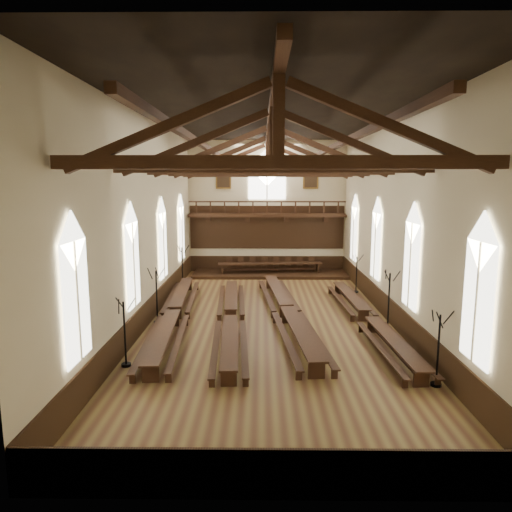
{
  "coord_description": "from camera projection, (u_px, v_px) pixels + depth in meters",
  "views": [
    {
      "loc": [
        -0.44,
        -22.01,
        6.9
      ],
      "look_at": [
        -0.71,
        1.5,
        3.07
      ],
      "focal_mm": 32.0,
      "sensor_mm": 36.0,
      "label": 1
    }
  ],
  "objects": [
    {
      "name": "refectory_row_c",
      "position": [
        286.0,
        309.0,
        22.9
      ],
      "size": [
        2.23,
        14.7,
        0.77
      ],
      "color": "#3B2212",
      "rests_on": "ground"
    },
    {
      "name": "minstrels_gallery",
      "position": [
        267.0,
        222.0,
        34.69
      ],
      "size": [
        11.8,
        1.24,
        3.7
      ],
      "color": "#3B2212",
      "rests_on": "room_walls"
    },
    {
      "name": "refectory_row_b",
      "position": [
        230.0,
        316.0,
        22.01
      ],
      "size": [
        1.77,
        13.95,
        0.69
      ],
      "color": "#3B2212",
      "rests_on": "ground"
    },
    {
      "name": "high_table",
      "position": [
        270.0,
        264.0,
        33.94
      ],
      "size": [
        7.8,
        1.53,
        0.73
      ],
      "color": "#3B2212",
      "rests_on": "dais"
    },
    {
      "name": "dais",
      "position": [
        270.0,
        274.0,
        34.06
      ],
      "size": [
        11.4,
        3.15,
        0.21
      ],
      "primitive_type": "cube",
      "color": "black",
      "rests_on": "ground"
    },
    {
      "name": "refectory_row_d",
      "position": [
        368.0,
        317.0,
        21.88
      ],
      "size": [
        1.64,
        13.78,
        0.68
      ],
      "color": "#3B2212",
      "rests_on": "ground"
    },
    {
      "name": "refectory_row_a",
      "position": [
        174.0,
        312.0,
        22.52
      ],
      "size": [
        1.98,
        14.44,
        0.75
      ],
      "color": "#3B2212",
      "rests_on": "ground"
    },
    {
      "name": "end_window",
      "position": [
        267.0,
        177.0,
        34.39
      ],
      "size": [
        2.8,
        0.12,
        3.8
      ],
      "color": "white",
      "rests_on": "room_walls"
    },
    {
      "name": "candelabrum_right_far",
      "position": [
        356.0,
        281.0,
        28.64
      ],
      "size": [
        0.7,
        0.73,
        2.43
      ],
      "color": "black",
      "rests_on": "ground"
    },
    {
      "name": "side_windows",
      "position": [
        270.0,
        247.0,
        22.22
      ],
      "size": [
        11.85,
        19.8,
        4.5
      ],
      "color": "silver",
      "rests_on": "room_walls"
    },
    {
      "name": "room_walls",
      "position": [
        270.0,
        191.0,
        21.78
      ],
      "size": [
        26.0,
        26.0,
        26.0
      ],
      "color": "beige",
      "rests_on": "ground"
    },
    {
      "name": "wainscot_band",
      "position": [
        270.0,
        310.0,
        22.73
      ],
      "size": [
        12.0,
        26.0,
        1.2
      ],
      "color": "black",
      "rests_on": "ground"
    },
    {
      "name": "candelabrum_left_far",
      "position": [
        182.0,
        276.0,
        29.61
      ],
      "size": [
        0.85,
        0.86,
        2.9
      ],
      "color": "black",
      "rests_on": "ground"
    },
    {
      "name": "candelabrum_left_mid",
      "position": [
        157.0,
        307.0,
        22.37
      ],
      "size": [
        0.85,
        0.79,
        2.8
      ],
      "color": "black",
      "rests_on": "ground"
    },
    {
      "name": "roof_trusses",
      "position": [
        271.0,
        154.0,
        21.5
      ],
      "size": [
        11.7,
        25.7,
        2.8
      ],
      "color": "#3B2212",
      "rests_on": "room_walls"
    },
    {
      "name": "candelabrum_right_mid",
      "position": [
        388.0,
        312.0,
        21.43
      ],
      "size": [
        0.82,
        0.87,
        2.87
      ],
      "color": "black",
      "rests_on": "ground"
    },
    {
      "name": "ground",
      "position": [
        270.0,
        321.0,
        22.82
      ],
      "size": [
        26.0,
        26.0,
        0.0
      ],
      "primitive_type": "plane",
      "color": "brown",
      "rests_on": "ground"
    },
    {
      "name": "candelabrum_left_near",
      "position": [
        125.0,
        346.0,
        17.14
      ],
      "size": [
        0.78,
        0.8,
        2.66
      ],
      "color": "black",
      "rests_on": "ground"
    },
    {
      "name": "high_chairs",
      "position": [
        270.0,
        263.0,
        34.7
      ],
      "size": [
        6.8,
        0.51,
        1.03
      ],
      "color": "#3B2212",
      "rests_on": "dais"
    },
    {
      "name": "candelabrum_right_near",
      "position": [
        437.0,
        363.0,
        15.46
      ],
      "size": [
        0.74,
        0.82,
        2.67
      ],
      "color": "black",
      "rests_on": "ground"
    },
    {
      "name": "portraits",
      "position": [
        267.0,
        179.0,
        34.41
      ],
      "size": [
        7.75,
        0.09,
        1.45
      ],
      "color": "brown",
      "rests_on": "room_walls"
    }
  ]
}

